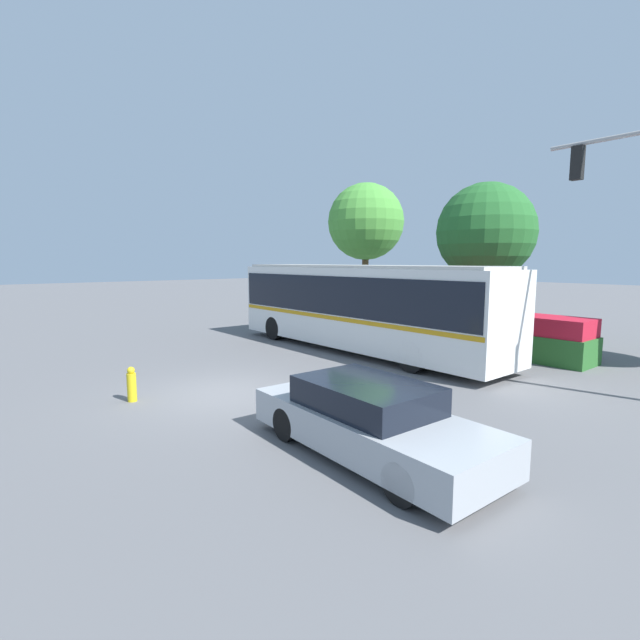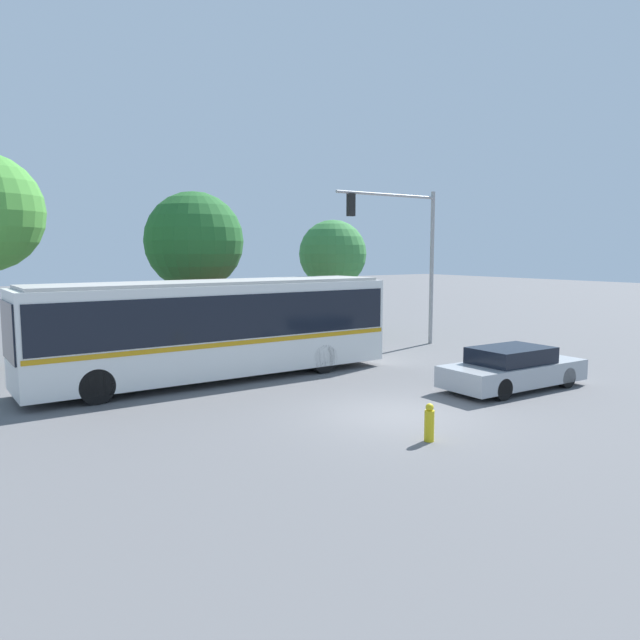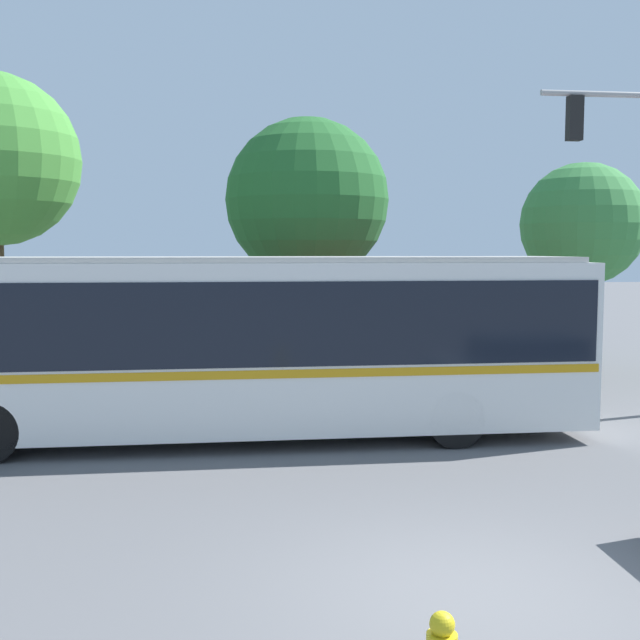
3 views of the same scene
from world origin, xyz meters
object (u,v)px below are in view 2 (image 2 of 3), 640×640
(fire_hydrant, at_px, (429,423))
(sedan_foreground, at_px, (513,369))
(street_tree_centre, at_px, (194,241))
(city_bus, at_px, (215,324))
(traffic_light_pole, at_px, (410,243))
(street_tree_right, at_px, (333,254))

(fire_hydrant, bearing_deg, sedan_foreground, 21.47)
(fire_hydrant, bearing_deg, street_tree_centre, 87.37)
(city_bus, distance_m, traffic_light_pole, 10.54)
(city_bus, bearing_deg, traffic_light_pole, -170.67)
(street_tree_centre, distance_m, street_tree_right, 7.68)
(traffic_light_pole, height_order, street_tree_centre, traffic_light_pole)
(traffic_light_pole, bearing_deg, sedan_foreground, 68.51)
(city_bus, relative_size, sedan_foreground, 2.50)
(street_tree_centre, distance_m, fire_hydrant, 14.95)
(city_bus, distance_m, fire_hydrant, 8.88)
(sedan_foreground, bearing_deg, street_tree_right, 80.80)
(traffic_light_pole, xyz_separation_m, fire_hydrant, (-8.98, -10.33, -4.13))
(city_bus, xyz_separation_m, street_tree_centre, (1.74, 5.64, 2.75))
(traffic_light_pole, distance_m, street_tree_right, 4.85)
(city_bus, relative_size, street_tree_right, 2.12)
(traffic_light_pole, xyz_separation_m, street_tree_centre, (-8.32, 4.01, 0.06))
(sedan_foreground, height_order, street_tree_right, street_tree_right)
(street_tree_right, bearing_deg, street_tree_centre, -174.32)
(fire_hydrant, bearing_deg, traffic_light_pole, 49.00)
(sedan_foreground, xyz_separation_m, traffic_light_pole, (3.17, 8.04, 3.92))
(city_bus, relative_size, traffic_light_pole, 1.78)
(city_bus, xyz_separation_m, traffic_light_pole, (10.06, 1.63, 2.69))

